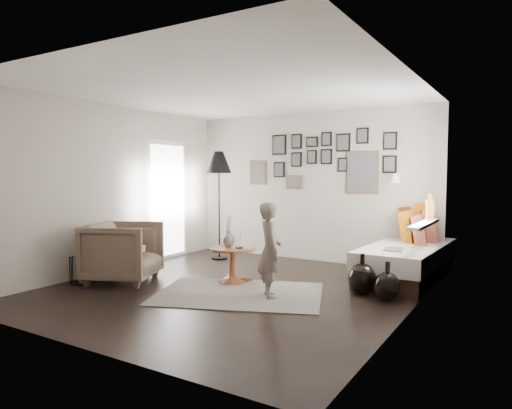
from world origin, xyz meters
The scene contains 23 objects.
ground centered at (0.00, 0.00, 0.00)m, with size 4.80×4.80×0.00m, color black.
wall_back centered at (0.00, 2.40, 1.30)m, with size 4.50×4.50×0.00m, color #ADA397.
wall_front centered at (0.00, -2.40, 1.30)m, with size 4.50×4.50×0.00m, color #ADA397.
wall_left centered at (-2.25, 0.00, 1.30)m, with size 4.80×4.80×0.00m, color #ADA397.
wall_right centered at (2.25, 0.00, 1.30)m, with size 4.80×4.80×0.00m, color #ADA397.
ceiling centered at (0.00, 0.00, 2.60)m, with size 4.80×4.80×0.00m, color white.
door_left centered at (-2.23, 1.20, 1.05)m, with size 0.00×2.14×2.14m.
window_right centered at (2.18, 1.34, 0.93)m, with size 0.15×1.32×1.30m.
gallery_wall centered at (0.29, 2.38, 1.74)m, with size 2.74×0.03×1.08m.
wall_sconce centered at (1.55, 2.13, 1.46)m, with size 0.18×0.36×0.16m.
rug centered at (0.21, -0.18, 0.01)m, with size 2.07×1.45×0.01m, color #B6AA9F.
pedestal_table centered at (-0.21, 0.30, 0.23)m, with size 0.63×0.63×0.50m.
vase centered at (-0.29, 0.32, 0.64)m, with size 0.18×0.18×0.45m.
candles centered at (-0.10, 0.30, 0.61)m, with size 0.11×0.11×0.23m.
daybed centered at (1.83, 1.90, 0.34)m, with size 1.05×2.29×1.09m.
magazine_on_daybed centered at (1.78, 1.24, 0.51)m, with size 0.24×0.33×0.02m, color black.
armchair centered at (-1.57, -0.47, 0.42)m, with size 0.91×0.93×0.85m, color brown.
armchair_cushion centered at (-1.54, -0.42, 0.48)m, with size 0.38×0.38×0.10m, color silver.
floor_lamp centered at (-1.40, 1.63, 1.66)m, with size 0.45×0.45×1.92m.
magazine_basket centered at (-2.00, -0.84, 0.19)m, with size 0.40×0.40×0.38m.
demijohn_large centered at (1.56, 0.61, 0.20)m, with size 0.35×0.35×0.53m.
demijohn_small centered at (1.91, 0.49, 0.18)m, with size 0.31×0.31×0.48m.
child centered at (0.62, -0.11, 0.59)m, with size 0.43×0.28×1.19m, color #6B5D55.
Camera 1 is at (3.36, -4.95, 1.55)m, focal length 32.00 mm.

